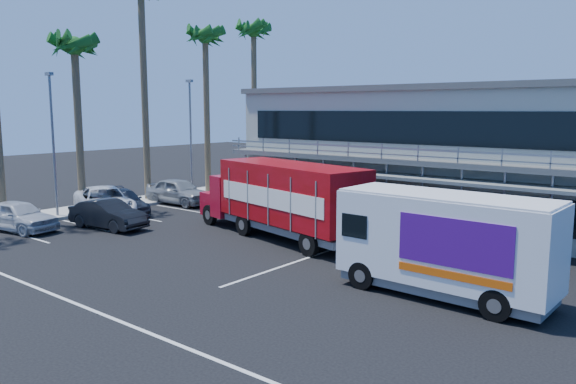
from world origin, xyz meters
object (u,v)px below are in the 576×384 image
Objects in this scene: parked_car_b at (108,214)px; red_truck at (281,197)px; parked_car_a at (18,216)px; white_van at (445,243)px.

red_truck is at bearing -71.17° from parked_car_b.
red_truck is 13.44m from parked_car_a.
red_truck is 1.57× the size of white_van.
white_van is (9.55, -3.17, -0.18)m from red_truck.
parked_car_a is 4.39m from parked_car_b.
parked_car_a is at bearing -134.55° from red_truck.
parked_car_a is (-11.31, -7.17, -1.20)m from red_truck.
white_van is 1.57× the size of parked_car_b.
white_van reaches higher than parked_car_a.
parked_car_a is at bearing 130.15° from parked_car_b.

